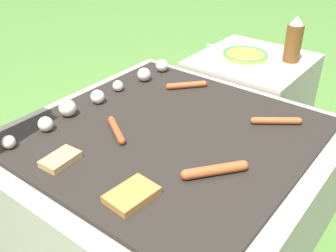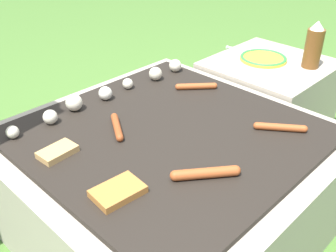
{
  "view_description": "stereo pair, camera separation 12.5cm",
  "coord_description": "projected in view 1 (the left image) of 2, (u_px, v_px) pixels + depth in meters",
  "views": [
    {
      "loc": [
        -0.85,
        -0.66,
        1.06
      ],
      "look_at": [
        0.0,
        0.0,
        0.41
      ],
      "focal_mm": 42.0,
      "sensor_mm": 36.0,
      "label": 1
    },
    {
      "loc": [
        -0.77,
        -0.75,
        1.06
      ],
      "look_at": [
        0.0,
        0.0,
        0.41
      ],
      "focal_mm": 42.0,
      "sensor_mm": 36.0,
      "label": 2
    }
  ],
  "objects": [
    {
      "name": "bread_slice_right",
      "position": [
        60.0,
        159.0,
        1.12
      ],
      "size": [
        0.11,
        0.07,
        0.02
      ],
      "color": "tan",
      "rests_on": "grill"
    },
    {
      "name": "condiment_bottle",
      "position": [
        294.0,
        40.0,
        1.73
      ],
      "size": [
        0.07,
        0.07,
        0.2
      ],
      "color": "brown",
      "rests_on": "side_ledge"
    },
    {
      "name": "fork_utensil",
      "position": [
        224.0,
        46.0,
        1.94
      ],
      "size": [
        0.1,
        0.18,
        0.01
      ],
      "color": "silver",
      "rests_on": "side_ledge"
    },
    {
      "name": "ground_plane",
      "position": [
        168.0,
        219.0,
        1.46
      ],
      "size": [
        14.0,
        14.0,
        0.0
      ],
      "primitive_type": "plane",
      "color": "#47702D"
    },
    {
      "name": "sausage_back_right",
      "position": [
        116.0,
        130.0,
        1.25
      ],
      "size": [
        0.1,
        0.14,
        0.02
      ],
      "color": "#93421E",
      "rests_on": "grill"
    },
    {
      "name": "grill",
      "position": [
        168.0,
        179.0,
        1.36
      ],
      "size": [
        0.97,
        0.97,
        0.39
      ],
      "color": "#A89E8C",
      "rests_on": "ground_plane"
    },
    {
      "name": "mushroom_row",
      "position": [
        103.0,
        94.0,
        1.44
      ],
      "size": [
        0.78,
        0.08,
        0.06
      ],
      "color": "beige",
      "rests_on": "grill"
    },
    {
      "name": "sausage_mid_right",
      "position": [
        187.0,
        85.0,
        1.53
      ],
      "size": [
        0.13,
        0.12,
        0.02
      ],
      "color": "#A34C23",
      "rests_on": "grill"
    },
    {
      "name": "sausage_back_left",
      "position": [
        276.0,
        121.0,
        1.3
      ],
      "size": [
        0.11,
        0.14,
        0.02
      ],
      "color": "#A34C23",
      "rests_on": "grill"
    },
    {
      "name": "bread_slice_left",
      "position": [
        132.0,
        195.0,
        0.99
      ],
      "size": [
        0.13,
        0.1,
        0.02
      ],
      "color": "#B27033",
      "rests_on": "grill"
    },
    {
      "name": "plate_colorful",
      "position": [
        245.0,
        55.0,
        1.83
      ],
      "size": [
        0.21,
        0.21,
        0.02
      ],
      "color": "yellow",
      "rests_on": "side_ledge"
    },
    {
      "name": "side_ledge",
      "position": [
        249.0,
        96.0,
        1.91
      ],
      "size": [
        0.5,
        0.49,
        0.39
      ],
      "color": "#A89E8C",
      "rests_on": "ground_plane"
    },
    {
      "name": "sausage_front_center",
      "position": [
        215.0,
        170.0,
        1.07
      ],
      "size": [
        0.16,
        0.13,
        0.03
      ],
      "color": "#A34C23",
      "rests_on": "grill"
    }
  ]
}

